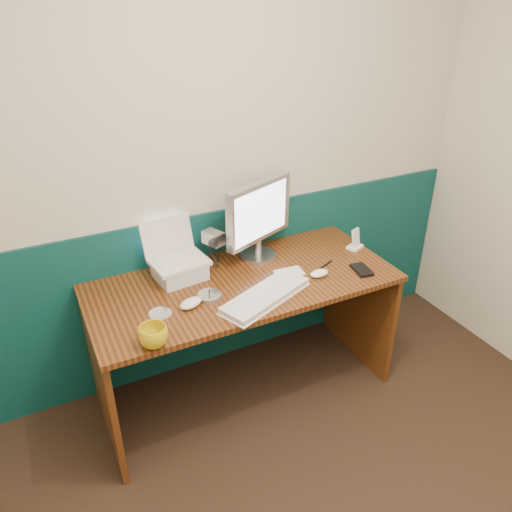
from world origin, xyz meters
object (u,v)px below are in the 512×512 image
desk (244,338)px  camcorder (214,248)px  mug (153,336)px  keyboard (265,296)px  monitor (258,219)px  laptop (178,244)px

desk → camcorder: (-0.07, 0.22, 0.48)m
mug → camcorder: (0.49, 0.53, 0.06)m
keyboard → mug: mug is taller
keyboard → camcorder: (-0.10, 0.42, 0.09)m
monitor → laptop: bearing=160.6°
desk → keyboard: (0.03, -0.20, 0.39)m
mug → camcorder: camcorder is taller
monitor → mug: size_ratio=3.68×
monitor → camcorder: size_ratio=2.20×
laptop → monitor: 0.47m
laptop → desk: bearing=-38.4°
monitor → camcorder: (-0.26, 0.02, -0.13)m
laptop → mug: 0.58m
laptop → monitor: size_ratio=0.60×
desk → mug: mug is taller
monitor → mug: 0.92m
laptop → mug: (-0.28, -0.48, -0.15)m
monitor → keyboard: monitor is taller
laptop → camcorder: (0.21, 0.04, -0.09)m
laptop → mug: laptop is taller
desk → keyboard: keyboard is taller
mug → monitor: bearing=34.1°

